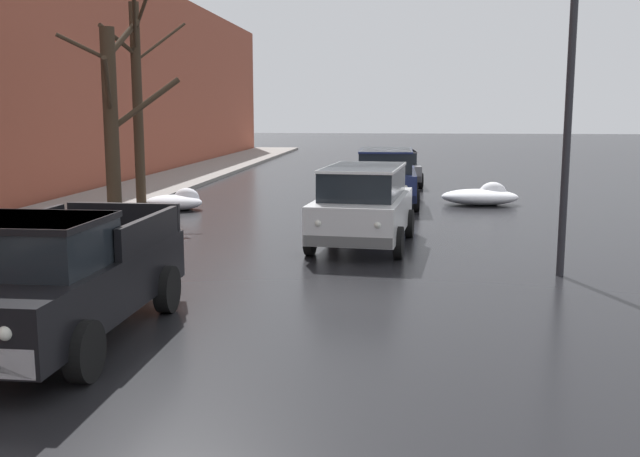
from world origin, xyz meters
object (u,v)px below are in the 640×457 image
at_px(bare_tree_mid_block, 113,117).
at_px(sedan_grey_parked_far_down_block, 397,167).
at_px(suv_white_parked_kerbside_close, 364,203).
at_px(street_lamp_post, 569,107).
at_px(pickup_truck_black_approaching_near_lane, 53,277).
at_px(suv_darkblue_parked_kerbside_mid, 386,175).
at_px(bare_tree_far_down_block, 137,99).

distance_m(bare_tree_mid_block, sedan_grey_parked_far_down_block, 13.56).
distance_m(suv_white_parked_kerbside_close, street_lamp_post, 5.14).
height_order(pickup_truck_black_approaching_near_lane, street_lamp_post, street_lamp_post).
bearing_deg(sedan_grey_parked_far_down_block, suv_darkblue_parked_kerbside_mid, -92.90).
bearing_deg(bare_tree_mid_block, pickup_truck_black_approaching_near_lane, -72.50).
bearing_deg(sedan_grey_parked_far_down_block, street_lamp_post, -79.38).
relative_size(pickup_truck_black_approaching_near_lane, street_lamp_post, 0.89).
relative_size(bare_tree_mid_block, suv_white_parked_kerbside_close, 1.27).
relative_size(bare_tree_mid_block, street_lamp_post, 1.03).
xyz_separation_m(bare_tree_mid_block, bare_tree_far_down_block, (-0.03, 2.01, 0.52)).
height_order(bare_tree_mid_block, pickup_truck_black_approaching_near_lane, bare_tree_mid_block).
bearing_deg(suv_darkblue_parked_kerbside_mid, bare_tree_far_down_block, -163.53).
distance_m(bare_tree_far_down_block, sedan_grey_parked_far_down_block, 12.12).
bearing_deg(suv_darkblue_parked_kerbside_mid, sedan_grey_parked_far_down_block, 87.10).
distance_m(bare_tree_far_down_block, pickup_truck_black_approaching_near_lane, 13.18).
height_order(bare_tree_mid_block, bare_tree_far_down_block, bare_tree_far_down_block).
bearing_deg(bare_tree_far_down_block, bare_tree_mid_block, -89.06).
height_order(bare_tree_far_down_block, suv_white_parked_kerbside_close, bare_tree_far_down_block).
height_order(bare_tree_mid_block, street_lamp_post, bare_tree_mid_block).
bearing_deg(street_lamp_post, bare_tree_far_down_block, 144.71).
xyz_separation_m(bare_tree_mid_block, street_lamp_post, (10.87, -5.70, 0.23)).
relative_size(bare_tree_far_down_block, suv_white_parked_kerbside_close, 1.42).
relative_size(suv_white_parked_kerbside_close, suv_darkblue_parked_kerbside_mid, 1.02).
distance_m(sedan_grey_parked_far_down_block, street_lamp_post, 17.08).
xyz_separation_m(suv_darkblue_parked_kerbside_mid, street_lamp_post, (3.46, -9.92, 2.13)).
height_order(bare_tree_far_down_block, suv_darkblue_parked_kerbside_mid, bare_tree_far_down_block).
bearing_deg(pickup_truck_black_approaching_near_lane, sedan_grey_parked_far_down_block, 78.26).
bearing_deg(sedan_grey_parked_far_down_block, bare_tree_mid_block, -125.37).
distance_m(pickup_truck_black_approaching_near_lane, sedan_grey_parked_far_down_block, 21.86).
xyz_separation_m(bare_tree_far_down_block, sedan_grey_parked_far_down_block, (7.79, 8.91, -2.66)).
bearing_deg(suv_white_parked_kerbside_close, bare_tree_mid_block, 156.89).
height_order(sedan_grey_parked_far_down_block, street_lamp_post, street_lamp_post).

